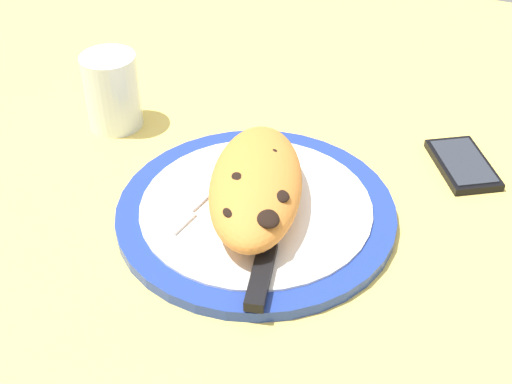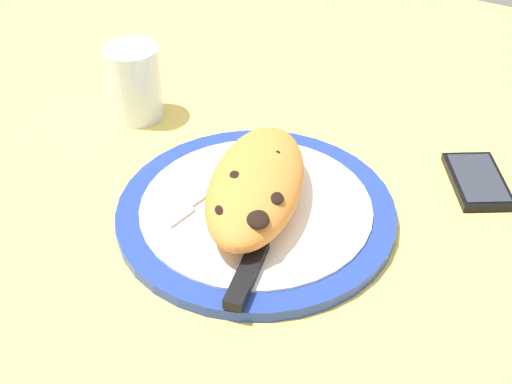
# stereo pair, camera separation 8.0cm
# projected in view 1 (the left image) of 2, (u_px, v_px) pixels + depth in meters

# --- Properties ---
(ground_plane) EXTENTS (1.50, 1.50, 0.03)m
(ground_plane) POSITION_uv_depth(u_px,v_px,m) (256.00, 226.00, 0.83)
(ground_plane) COLOR #EACC60
(plate) EXTENTS (0.33, 0.33, 0.02)m
(plate) POSITION_uv_depth(u_px,v_px,m) (256.00, 211.00, 0.81)
(plate) COLOR #233D99
(plate) RESTS_ON ground_plane
(calzone) EXTENTS (0.24, 0.17, 0.06)m
(calzone) POSITION_uv_depth(u_px,v_px,m) (258.00, 185.00, 0.79)
(calzone) COLOR orange
(calzone) RESTS_ON plate
(fork) EXTENTS (0.17, 0.04, 0.00)m
(fork) POSITION_uv_depth(u_px,v_px,m) (203.00, 199.00, 0.82)
(fork) COLOR silver
(fork) RESTS_ON plate
(knife) EXTENTS (0.23, 0.07, 0.01)m
(knife) POSITION_uv_depth(u_px,v_px,m) (266.00, 254.00, 0.74)
(knife) COLOR silver
(knife) RESTS_ON plate
(smartphone) EXTENTS (0.13, 0.11, 0.01)m
(smartphone) POSITION_uv_depth(u_px,v_px,m) (463.00, 164.00, 0.89)
(smartphone) COLOR black
(smartphone) RESTS_ON ground_plane
(water_glass) EXTENTS (0.07, 0.07, 0.10)m
(water_glass) POSITION_uv_depth(u_px,v_px,m) (113.00, 96.00, 0.95)
(water_glass) COLOR silver
(water_glass) RESTS_ON ground_plane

